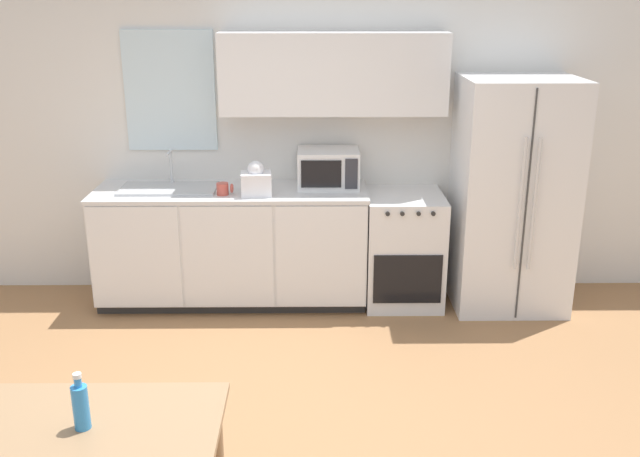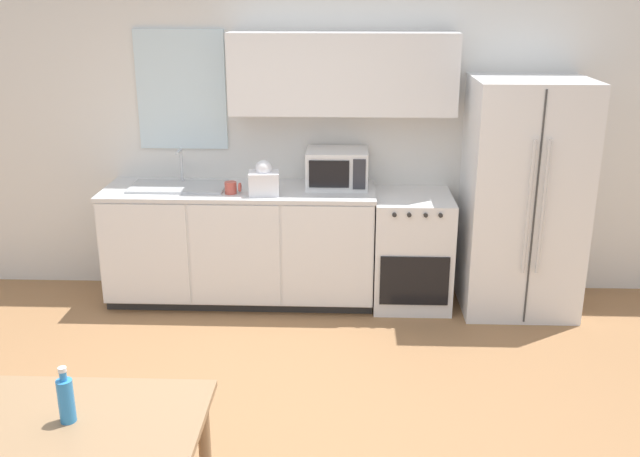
% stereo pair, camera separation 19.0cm
% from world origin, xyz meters
% --- Properties ---
extents(ground_plane, '(12.00, 12.00, 0.00)m').
position_xyz_m(ground_plane, '(0.00, 0.00, 0.00)').
color(ground_plane, '#9E7047').
extents(wall_back, '(12.00, 0.38, 2.70)m').
position_xyz_m(wall_back, '(0.07, 2.19, 1.42)').
color(wall_back, silver).
rests_on(wall_back, ground_plane).
extents(kitchen_counter, '(2.11, 0.66, 0.93)m').
position_xyz_m(kitchen_counter, '(-0.27, 1.87, 0.47)').
color(kitchen_counter, '#333333').
rests_on(kitchen_counter, ground_plane).
extents(oven_range, '(0.60, 0.66, 0.88)m').
position_xyz_m(oven_range, '(1.08, 1.87, 0.44)').
color(oven_range, white).
rests_on(oven_range, ground_plane).
extents(refrigerator, '(0.85, 0.77, 1.78)m').
position_xyz_m(refrigerator, '(1.90, 1.82, 0.89)').
color(refrigerator, white).
rests_on(refrigerator, ground_plane).
extents(kitchen_sink, '(0.74, 0.38, 0.28)m').
position_xyz_m(kitchen_sink, '(-0.75, 1.88, 0.94)').
color(kitchen_sink, '#B7BABC').
rests_on(kitchen_sink, kitchen_counter).
extents(microwave, '(0.47, 0.39, 0.29)m').
position_xyz_m(microwave, '(0.48, 1.97, 1.07)').
color(microwave, silver).
rests_on(microwave, kitchen_counter).
extents(coffee_mug, '(0.12, 0.09, 0.09)m').
position_xyz_m(coffee_mug, '(-0.30, 1.72, 0.97)').
color(coffee_mug, '#BF4C3F').
rests_on(coffee_mug, kitchen_counter).
extents(grocery_bag_0, '(0.24, 0.21, 0.26)m').
position_xyz_m(grocery_bag_0, '(-0.06, 1.72, 1.03)').
color(grocery_bag_0, white).
rests_on(grocery_bag_0, kitchen_counter).
extents(drink_bottle, '(0.06, 0.06, 0.24)m').
position_xyz_m(drink_bottle, '(-0.55, -1.00, 0.84)').
color(drink_bottle, '#338CD8').
rests_on(drink_bottle, dining_table).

